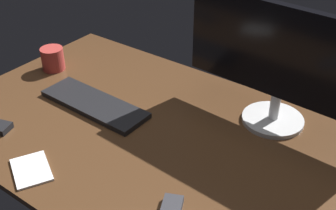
% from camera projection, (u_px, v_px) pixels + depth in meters
% --- Properties ---
extents(desk, '(1.40, 0.84, 0.02)m').
position_uv_depth(desk, '(157.00, 137.00, 1.34)').
color(desk, '#4C301C').
rests_on(desk, ground).
extents(monitor, '(0.63, 0.20, 0.39)m').
position_uv_depth(monitor, '(282.00, 61.00, 1.28)').
color(monitor, silver).
rests_on(monitor, desk).
extents(keyboard, '(0.40, 0.14, 0.02)m').
position_uv_depth(keyboard, '(94.00, 104.00, 1.46)').
color(keyboard, black).
rests_on(keyboard, desk).
extents(coffee_mug, '(0.09, 0.09, 0.09)m').
position_uv_depth(coffee_mug, '(53.00, 59.00, 1.67)').
color(coffee_mug, '#B23833').
rests_on(coffee_mug, desk).
extents(notepad, '(0.16, 0.15, 0.01)m').
position_uv_depth(notepad, '(31.00, 170.00, 1.20)').
color(notepad, white).
rests_on(notepad, desk).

